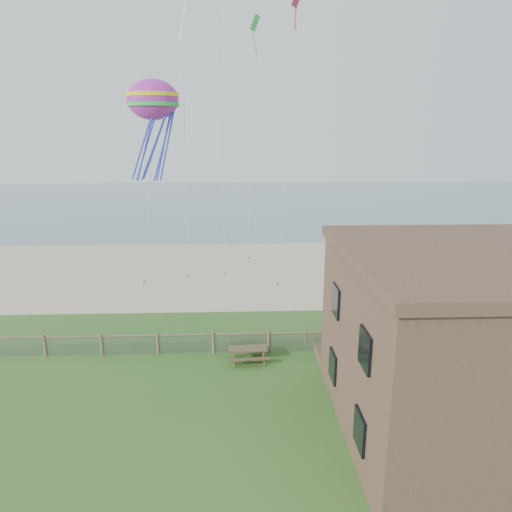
{
  "coord_description": "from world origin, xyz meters",
  "views": [
    {
      "loc": [
        1.4,
        -16.77,
        11.48
      ],
      "look_at": [
        2.38,
        8.0,
        4.93
      ],
      "focal_mm": 32.0,
      "sensor_mm": 36.0,
      "label": 1
    }
  ],
  "objects": [
    {
      "name": "kite_green",
      "position": [
        2.84,
        21.62,
        19.09
      ],
      "size": [
        2.12,
        1.83,
        2.79
      ],
      "primitive_type": null,
      "rotation": [
        0.44,
        0.0,
        1.12
      ],
      "color": "green"
    },
    {
      "name": "ground",
      "position": [
        0.0,
        0.0,
        0.0
      ],
      "size": [
        160.0,
        160.0,
        0.0
      ],
      "primitive_type": "plane",
      "color": "#255A1E",
      "rests_on": "ground"
    },
    {
      "name": "sand_beach",
      "position": [
        0.0,
        22.0,
        0.0
      ],
      "size": [
        72.0,
        20.0,
        0.02
      ],
      "primitive_type": "cube",
      "color": "tan",
      "rests_on": "ground"
    },
    {
      "name": "kite_white",
      "position": [
        -2.08,
        15.98,
        19.65
      ],
      "size": [
        2.12,
        1.83,
        2.92
      ],
      "primitive_type": null,
      "rotation": [
        0.44,
        0.0,
        1.04
      ],
      "color": "white"
    },
    {
      "name": "kite_red",
      "position": [
        5.08,
        13.44,
        19.07
      ],
      "size": [
        1.78,
        1.61,
        2.06
      ],
      "primitive_type": null,
      "rotation": [
        0.44,
        0.0,
        1.11
      ],
      "color": "#C12243"
    },
    {
      "name": "picnic_table",
      "position": [
        1.85,
        5.0,
        0.42
      ],
      "size": [
        2.08,
        1.63,
        0.84
      ],
      "primitive_type": null,
      "rotation": [
        0.0,
        0.0,
        0.07
      ],
      "color": "brown",
      "rests_on": "ground"
    },
    {
      "name": "ocean",
      "position": [
        0.0,
        66.0,
        0.0
      ],
      "size": [
        160.0,
        68.0,
        0.02
      ],
      "primitive_type": "cube",
      "color": "slate",
      "rests_on": "ground"
    },
    {
      "name": "motel_deck",
      "position": [
        13.0,
        5.0,
        0.25
      ],
      "size": [
        15.0,
        2.0,
        0.5
      ],
      "primitive_type": "cube",
      "color": "brown",
      "rests_on": "ground"
    },
    {
      "name": "chainlink_fence",
      "position": [
        0.0,
        6.0,
        0.55
      ],
      "size": [
        36.2,
        0.2,
        1.25
      ],
      "primitive_type": null,
      "color": "brown",
      "rests_on": "ground"
    },
    {
      "name": "octopus_kite",
      "position": [
        -4.19,
        15.36,
        11.95
      ],
      "size": [
        3.67,
        2.72,
        7.19
      ],
      "primitive_type": null,
      "rotation": [
        0.0,
        0.0,
        0.07
      ],
      "color": "#FF2850"
    }
  ]
}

